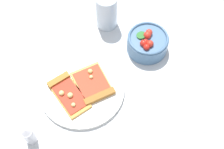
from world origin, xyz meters
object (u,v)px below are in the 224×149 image
Objects in this scene: plate at (82,89)px; pizza_slice_far at (67,93)px; pizza_slice_near at (94,85)px; salad_bowl at (147,43)px; paper_napkin at (186,110)px; pepper_shaker at (29,135)px; soda_glass at (107,12)px.

plate is 0.05m from pizza_slice_far.
pizza_slice_near is 0.23m from salad_bowl.
pizza_slice_near is 0.29m from paper_napkin.
plate is 0.33m from paper_napkin.
salad_bowl reaches higher than paper_napkin.
paper_napkin is at bearing 154.55° from pizza_slice_near.
pizza_slice_near is 0.92× the size of pizza_slice_far.
pizza_slice_far is (0.08, 0.01, 0.00)m from pizza_slice_near.
pizza_slice_near is at bearing -172.31° from pizza_slice_far.
plate is 3.33× the size of pepper_shaker.
soda_glass is at bearing -115.92° from plate.
salad_bowl reaches higher than plate.
pizza_slice_near is 1.06× the size of paper_napkin.
pizza_slice_far reaches higher than paper_napkin.
plate is 1.96× the size of salad_bowl.
soda_glass is (-0.12, -0.25, 0.05)m from plate.
plate is 2.06× the size of soda_glass.
soda_glass is at bearing -48.98° from salad_bowl.
salad_bowl is 1.05× the size of soda_glass.
pizza_slice_far is 1.15× the size of paper_napkin.
soda_glass is 0.42m from paper_napkin.
pizza_slice_near is 0.24m from pepper_shaker.
pizza_slice_near is at bearing -177.81° from plate.
pepper_shaker reaches higher than paper_napkin.
salad_bowl is 0.25m from paper_napkin.
pizza_slice_near is 1.09× the size of salad_bowl.
pizza_slice_near is at bearing -146.40° from pepper_shaker.
paper_napkin is (-0.07, 0.24, -0.03)m from salad_bowl.
paper_napkin is at bearing 161.80° from pizza_slice_far.
pizza_slice_far is 0.31m from soda_glass.
soda_glass is (-0.17, -0.26, 0.04)m from pizza_slice_far.
pizza_slice_far is at bearing 57.18° from soda_glass.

